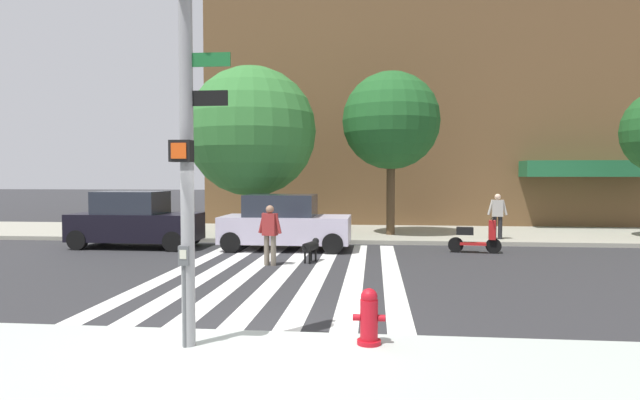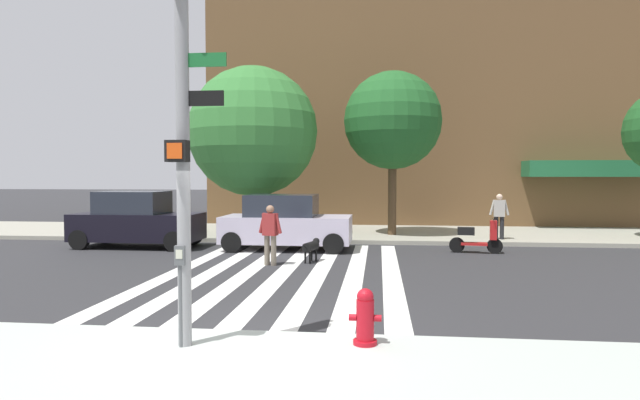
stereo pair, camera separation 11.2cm
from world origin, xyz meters
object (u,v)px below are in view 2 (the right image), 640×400
Objects in this scene: parking_meter_curbside at (181,281)px; dog_on_leash at (311,246)px; parked_car_behind_first at (286,223)px; street_tree_middle at (393,121)px; traffic_light_pole at (181,93)px; parked_scooter at (476,238)px; fire_hydrant at (365,317)px; pedestrian_bystander at (499,214)px; pedestrian_dog_walker at (270,231)px; street_tree_nearest at (253,132)px; parked_car_near_curb at (137,221)px.

dog_on_leash is at bearing 84.86° from parking_meter_curbside.
street_tree_middle is at bearing 44.90° from parked_car_behind_first.
parked_car_behind_first is (-0.48, 10.55, -2.64)m from traffic_light_pole.
parked_car_behind_first is at bearing 178.46° from parked_scooter.
fire_hydrant is 0.18× the size of parked_car_behind_first.
fire_hydrant is 2.51m from parking_meter_curbside.
pedestrian_bystander is (4.50, 12.62, 0.56)m from fire_hydrant.
parked_scooter is at bearing -55.84° from street_tree_middle.
parked_scooter is (5.63, 10.38, -3.04)m from traffic_light_pole.
street_tree_middle is at bearing 163.38° from pedestrian_bystander.
pedestrian_dog_walker is (0.13, -3.15, 0.05)m from parked_car_behind_first.
parked_scooter is 0.25× the size of street_tree_nearest.
street_tree_middle is at bearing 62.81° from pedestrian_dog_walker.
fire_hydrant is at bearing -74.22° from parked_car_behind_first.
street_tree_middle is at bearing 9.21° from street_tree_nearest.
parking_meter_curbside is 0.22× the size of street_tree_middle.
parked_car_near_curb is at bearing 180.00° from parked_car_behind_first.
parking_meter_curbside reaches higher than fire_hydrant.
parking_meter_curbside is 10.58m from parked_car_behind_first.
street_tree_nearest is at bearing 99.44° from traffic_light_pole.
pedestrian_dog_walker is (-3.45, -6.72, -3.64)m from street_tree_middle.
street_tree_nearest is (-7.84, 2.87, 3.65)m from parked_scooter.
dog_on_leash is at bearing -154.86° from parked_scooter.
street_tree_nearest is at bearing 119.21° from dog_on_leash.
street_tree_nearest is at bearing 38.24° from parked_car_near_curb.
pedestrian_dog_walker reaches higher than dog_on_leash.
pedestrian_bystander is at bearing 10.97° from parked_car_near_curb.
traffic_light_pole reaches higher than dog_on_leash.
dog_on_leash is at bearing -64.68° from parked_car_behind_first.
parked_scooter is (3.23, 10.03, -0.04)m from fire_hydrant.
street_tree_middle reaches higher than dog_on_leash.
parked_car_behind_first is at bearing -57.47° from street_tree_nearest.
street_tree_middle is (0.70, 13.76, 4.04)m from fire_hydrant.
parked_car_behind_first is (-0.45, 10.57, -0.15)m from parking_meter_curbside.
fire_hydrant is 0.47× the size of pedestrian_dog_walker.
traffic_light_pole is at bearing -61.88° from parked_car_near_curb.
pedestrian_dog_walker is 1.00× the size of pedestrian_bystander.
traffic_light_pole is 7.59× the size of fire_hydrant.
parked_car_behind_first is at bearing 92.42° from parking_meter_curbside.
street_tree_middle is 3.85× the size of pedestrian_dog_walker.
pedestrian_dog_walker is at bearing -30.78° from parked_car_near_curb.
traffic_light_pole is 2.49m from parking_meter_curbside.
parked_scooter is at bearing -116.10° from pedestrian_bystander.
parked_scooter is at bearing 61.53° from traffic_light_pole.
parked_car_near_curb is at bearing 149.22° from pedestrian_dog_walker.
street_tree_nearest is 6.93m from pedestrian_dog_walker.
traffic_light_pole is 3.54× the size of pedestrian_dog_walker.
parked_car_near_curb is at bearing 179.16° from parked_scooter.
parking_meter_curbside is at bearing -148.71° from traffic_light_pole.
pedestrian_dog_walker is (1.85, -5.86, -3.20)m from street_tree_nearest.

